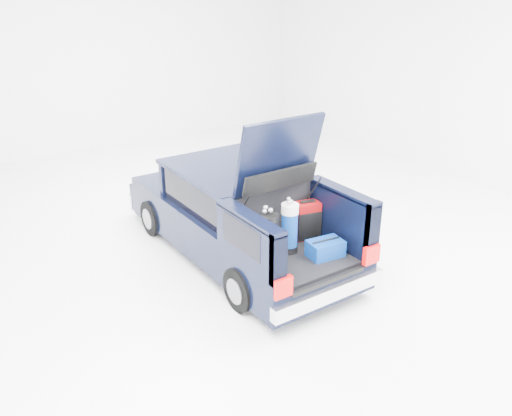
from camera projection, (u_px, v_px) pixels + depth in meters
ground at (239, 254)px, 8.77m from camera, size 14.00×14.00×0.00m
car at (234, 214)px, 8.58m from camera, size 1.87×4.65×2.47m
red_suitcase at (307, 220)px, 7.85m from camera, size 0.40×0.31×0.59m
black_golf_bag at (267, 240)px, 7.03m from camera, size 0.27×0.33×0.86m
blue_golf_bag at (289, 228)px, 7.42m from camera, size 0.26×0.26×0.81m
blue_duffel at (325, 248)px, 7.40m from camera, size 0.51×0.37×0.25m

